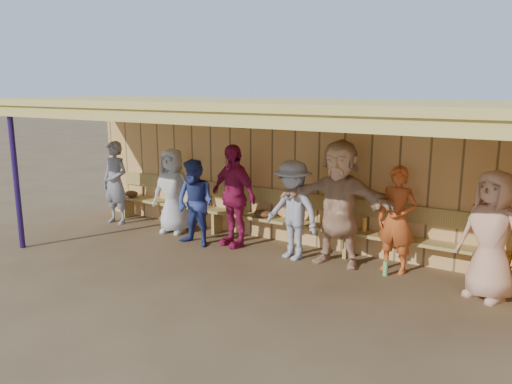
% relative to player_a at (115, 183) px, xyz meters
% --- Properties ---
extents(ground, '(90.00, 90.00, 0.00)m').
position_rel_player_a_xyz_m(ground, '(3.42, -0.57, -0.83)').
color(ground, brown).
rests_on(ground, ground).
extents(player_a, '(0.60, 0.40, 1.65)m').
position_rel_player_a_xyz_m(player_a, '(0.00, 0.00, 0.00)').
color(player_a, gray).
rests_on(player_a, ground).
extents(player_b, '(0.86, 0.64, 1.59)m').
position_rel_player_a_xyz_m(player_b, '(1.40, 0.09, -0.03)').
color(player_b, silver).
rests_on(player_b, ground).
extents(player_c, '(0.75, 0.60, 1.49)m').
position_rel_player_a_xyz_m(player_c, '(2.25, -0.31, -0.08)').
color(player_c, navy).
rests_on(player_c, ground).
extents(player_d, '(1.10, 0.67, 1.75)m').
position_rel_player_a_xyz_m(player_d, '(2.80, 0.03, 0.05)').
color(player_d, '#AA1B4B').
rests_on(player_d, ground).
extents(player_e, '(1.14, 0.84, 1.58)m').
position_rel_player_a_xyz_m(player_e, '(3.98, -0.05, -0.04)').
color(player_e, '#9C9AA3').
rests_on(player_e, ground).
extents(player_f, '(1.80, 0.63, 1.93)m').
position_rel_player_a_xyz_m(player_f, '(4.69, 0.09, 0.14)').
color(player_f, tan).
rests_on(player_f, ground).
extents(player_g, '(0.61, 0.44, 1.58)m').
position_rel_player_a_xyz_m(player_g, '(5.54, 0.24, -0.04)').
color(player_g, '#C3521F').
rests_on(player_g, ground).
extents(player_h, '(0.97, 0.82, 1.68)m').
position_rel_player_a_xyz_m(player_h, '(6.83, -0.10, 0.01)').
color(player_h, tan).
rests_on(player_h, ground).
extents(dugout_structure, '(8.80, 3.20, 2.50)m').
position_rel_player_a_xyz_m(dugout_structure, '(3.81, 0.11, 0.87)').
color(dugout_structure, '#E6AD62').
rests_on(dugout_structure, ground).
extents(bench, '(7.60, 0.34, 0.93)m').
position_rel_player_a_xyz_m(bench, '(3.42, 0.54, -0.30)').
color(bench, tan).
rests_on(bench, ground).
extents(dugout_equipment, '(7.31, 0.62, 0.80)m').
position_rel_player_a_xyz_m(dugout_equipment, '(2.93, 0.41, -0.34)').
color(dugout_equipment, '#C77217').
rests_on(dugout_equipment, ground).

